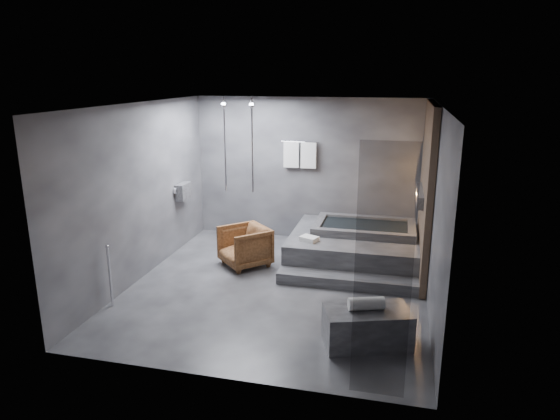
# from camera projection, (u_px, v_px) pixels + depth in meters

# --- Properties ---
(room) EXTENTS (5.00, 5.04, 2.82)m
(room) POSITION_uv_depth(u_px,v_px,m) (307.00, 177.00, 7.49)
(room) COLOR #2B2B2D
(room) RESTS_ON ground
(tub_deck) EXTENTS (2.20, 2.00, 0.50)m
(tub_deck) POSITION_uv_depth(u_px,v_px,m) (354.00, 247.00, 8.86)
(tub_deck) COLOR #303032
(tub_deck) RESTS_ON ground
(tub_step) EXTENTS (2.20, 0.36, 0.18)m
(tub_step) POSITION_uv_depth(u_px,v_px,m) (347.00, 281.00, 7.80)
(tub_step) COLOR #303032
(tub_step) RESTS_ON ground
(concrete_bench) EXTENTS (1.16, 0.86, 0.46)m
(concrete_bench) POSITION_uv_depth(u_px,v_px,m) (367.00, 327.00, 6.10)
(concrete_bench) COLOR #2F2F31
(concrete_bench) RESTS_ON ground
(driftwood_chair) EXTENTS (1.06, 1.06, 0.69)m
(driftwood_chair) POSITION_uv_depth(u_px,v_px,m) (245.00, 246.00, 8.60)
(driftwood_chair) COLOR #402210
(driftwood_chair) RESTS_ON ground
(rolled_towel) EXTENTS (0.46, 0.29, 0.16)m
(rolled_towel) POSITION_uv_depth(u_px,v_px,m) (366.00, 304.00, 6.02)
(rolled_towel) COLOR white
(rolled_towel) RESTS_ON concrete_bench
(deck_towel) EXTENTS (0.35, 0.31, 0.08)m
(deck_towel) POSITION_uv_depth(u_px,v_px,m) (309.00, 239.00, 8.40)
(deck_towel) COLOR silver
(deck_towel) RESTS_ON tub_deck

